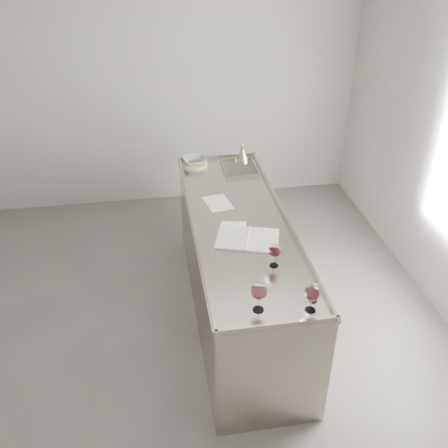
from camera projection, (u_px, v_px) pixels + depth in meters
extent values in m
cube|color=#555250|center=(185.00, 343.00, 4.10)|extent=(4.50, 5.00, 0.02)
cube|color=#A7A5A2|center=(158.00, 84.00, 5.45)|extent=(4.50, 0.02, 2.80)
cube|color=gray|center=(239.00, 270.00, 4.17)|extent=(0.75, 2.40, 0.92)
cube|color=gray|center=(240.00, 222.00, 3.92)|extent=(0.77, 2.42, 0.02)
cube|color=gray|center=(278.00, 325.00, 2.91)|extent=(0.77, 0.02, 0.03)
cube|color=gray|center=(217.00, 157.00, 4.90)|extent=(0.77, 0.02, 0.03)
cube|color=gray|center=(193.00, 224.00, 3.86)|extent=(0.02, 2.42, 0.03)
cube|color=gray|center=(285.00, 216.00, 3.96)|extent=(0.02, 2.42, 0.03)
cube|color=#595654|center=(240.00, 170.00, 4.71)|extent=(0.30, 0.38, 0.01)
cylinder|color=white|center=(258.00, 309.00, 3.05)|extent=(0.07, 0.07, 0.00)
cylinder|color=white|center=(259.00, 303.00, 3.02)|extent=(0.01, 0.01, 0.10)
ellipsoid|color=white|center=(259.00, 291.00, 2.97)|extent=(0.10, 0.10, 0.11)
cylinder|color=#3D080F|center=(259.00, 294.00, 2.98)|extent=(0.07, 0.07, 0.02)
cylinder|color=white|center=(274.00, 265.00, 3.43)|extent=(0.06, 0.06, 0.00)
cylinder|color=white|center=(274.00, 260.00, 3.40)|extent=(0.01, 0.01, 0.09)
ellipsoid|color=white|center=(275.00, 250.00, 3.36)|extent=(0.09, 0.09, 0.09)
cylinder|color=#3A070F|center=(275.00, 253.00, 3.37)|extent=(0.06, 0.06, 0.02)
cylinder|color=white|center=(310.00, 310.00, 3.04)|extent=(0.07, 0.07, 0.00)
cylinder|color=white|center=(311.00, 304.00, 3.02)|extent=(0.01, 0.01, 0.09)
ellipsoid|color=white|center=(312.00, 293.00, 2.97)|extent=(0.09, 0.09, 0.10)
cylinder|color=#38070F|center=(312.00, 296.00, 2.98)|extent=(0.07, 0.07, 0.02)
cylinder|color=white|center=(313.00, 301.00, 3.12)|extent=(0.05, 0.05, 0.00)
cylinder|color=white|center=(313.00, 296.00, 3.10)|extent=(0.01, 0.01, 0.07)
ellipsoid|color=white|center=(314.00, 288.00, 3.06)|extent=(0.07, 0.07, 0.07)
cylinder|color=#37070F|center=(314.00, 290.00, 3.07)|extent=(0.05, 0.05, 0.02)
cube|color=silver|center=(232.00, 237.00, 3.71)|extent=(0.31, 0.37, 0.01)
cube|color=silver|center=(263.00, 240.00, 3.68)|extent=(0.31, 0.37, 0.01)
cylinder|color=white|center=(247.00, 238.00, 3.69)|extent=(0.11, 0.31, 0.01)
cube|color=white|center=(218.00, 203.00, 4.16)|extent=(0.24, 0.30, 0.00)
cube|color=white|center=(234.00, 231.00, 3.79)|extent=(0.24, 0.31, 0.00)
cylinder|color=#CEBB85|center=(195.00, 164.00, 4.78)|extent=(0.32, 0.32, 0.02)
imported|color=gray|center=(195.00, 160.00, 4.76)|extent=(0.24, 0.24, 0.05)
cone|color=#B1A79D|center=(242.00, 156.00, 4.82)|extent=(0.15, 0.15, 0.12)
cylinder|color=#B1A79D|center=(243.00, 148.00, 4.78)|extent=(0.03, 0.03, 0.03)
cylinder|color=#A8752E|center=(243.00, 146.00, 4.76)|extent=(0.04, 0.04, 0.02)
cone|color=#B1A79D|center=(243.00, 143.00, 4.75)|extent=(0.02, 0.02, 0.04)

